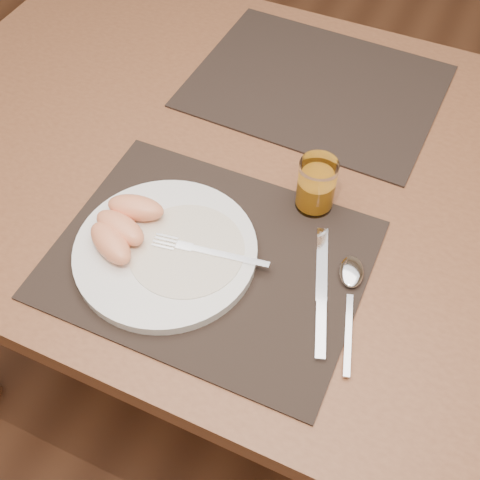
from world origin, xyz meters
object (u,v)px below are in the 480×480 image
Objects in this scene: fork at (200,250)px; juice_glass at (316,187)px; knife at (321,301)px; plate at (166,251)px; table at (281,201)px; spoon at (351,280)px; placemat_far at (316,86)px; placemat_near at (210,259)px.

fork is 1.95× the size of juice_glass.
knife is 2.38× the size of juice_glass.
fork reaches higher than knife.
plate is at bearing -132.00° from juice_glass.
knife is at bearing -56.86° from table.
placemat_far is at bearing 116.55° from spoon.
fork reaches higher than spoon.
table is 0.27m from plate.
table is 0.16m from juice_glass.
placemat_near is at bearing -122.48° from juice_glass.
fork is (-0.04, -0.22, 0.11)m from table.
plate is (-0.07, -0.46, 0.01)m from placemat_far.
fork is at bearing -100.68° from table.
plate is 0.05m from fork.
placemat_far is 0.47m from plate.
knife is 0.05m from spoon.
spoon is (0.17, -0.18, 0.09)m from table.
knife is at bearing -66.40° from juice_glass.
fork reaches higher than plate.
spoon reaches higher than placemat_far.
juice_glass is (0.12, 0.17, 0.02)m from fork.
placemat_far is at bearing 109.45° from juice_glass.
table is 0.26m from spoon.
juice_glass reaches higher than spoon.
placemat_near is at bearing 179.12° from knife.
fork is at bearing -92.25° from placemat_far.
juice_glass is at bearing -70.55° from placemat_far.
placemat_near is 0.20m from juice_glass.
placemat_near is at bearing 18.55° from plate.
table is 5.19× the size of plate.
fork is at bearing -179.64° from knife.
spoon reaches higher than table.
plate is at bearing -161.18° from fork.
fork reaches higher than placemat_far.
placemat_near is at bearing 17.44° from fork.
plate reaches higher than placemat_near.
spoon is (0.03, 0.05, 0.00)m from knife.
knife is at bearing -68.98° from placemat_far.
juice_glass is (-0.07, 0.16, 0.04)m from knife.
table is at bearing 123.14° from knife.
placemat_far is (-0.02, 0.22, 0.09)m from table.
placemat_far is 0.30m from juice_glass.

